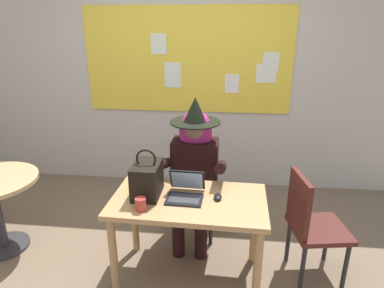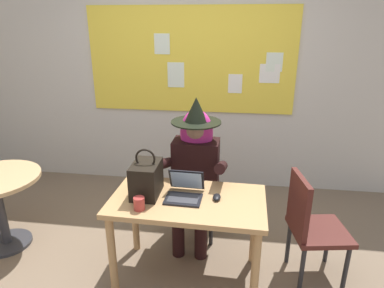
{
  "view_description": "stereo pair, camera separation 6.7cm",
  "coord_description": "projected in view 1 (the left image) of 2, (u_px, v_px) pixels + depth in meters",
  "views": [
    {
      "loc": [
        0.49,
        -2.23,
        1.98
      ],
      "look_at": [
        0.21,
        0.3,
        1.05
      ],
      "focal_mm": 31.41,
      "sensor_mm": 36.0,
      "label": 1
    },
    {
      "loc": [
        0.56,
        -2.22,
        1.98
      ],
      "look_at": [
        0.21,
        0.3,
        1.05
      ],
      "focal_mm": 31.41,
      "sensor_mm": 36.0,
      "label": 2
    }
  ],
  "objects": [
    {
      "name": "handbag",
      "position": [
        147.0,
        179.0,
        2.55
      ],
      "size": [
        0.2,
        0.3,
        0.38
      ],
      "rotation": [
        0.0,
        0.0,
        0.13
      ],
      "color": "black",
      "rests_on": "desk_main"
    },
    {
      "name": "ground_plane",
      "position": [
        163.0,
        273.0,
        2.81
      ],
      "size": [
        24.0,
        24.0,
        0.0
      ],
      "primitive_type": "plane",
      "color": "#75604C"
    },
    {
      "name": "coffee_mug",
      "position": [
        141.0,
        204.0,
        2.37
      ],
      "size": [
        0.08,
        0.08,
        0.09
      ],
      "primitive_type": "cylinder",
      "color": "#B23833",
      "rests_on": "desk_main"
    },
    {
      "name": "laptop",
      "position": [
        185.0,
        192.0,
        2.56
      ],
      "size": [
        0.28,
        0.29,
        0.2
      ],
      "rotation": [
        0.0,
        0.0,
        -0.04
      ],
      "color": "black",
      "rests_on": "desk_main"
    },
    {
      "name": "desk_main",
      "position": [
        189.0,
        211.0,
        2.58
      ],
      "size": [
        1.19,
        0.68,
        0.72
      ],
      "rotation": [
        0.0,
        0.0,
        -0.03
      ],
      "color": "tan",
      "rests_on": "ground"
    },
    {
      "name": "person_costumed",
      "position": [
        194.0,
        162.0,
        3.05
      ],
      "size": [
        0.6,
        0.69,
        1.36
      ],
      "rotation": [
        0.0,
        0.0,
        -1.59
      ],
      "color": "black",
      "rests_on": "ground"
    },
    {
      "name": "computer_mouse",
      "position": [
        218.0,
        197.0,
        2.54
      ],
      "size": [
        0.06,
        0.1,
        0.03
      ],
      "primitive_type": "ellipsoid",
      "rotation": [
        0.0,
        0.0,
        -0.01
      ],
      "color": "black",
      "rests_on": "desk_main"
    },
    {
      "name": "wall_back_bulletin",
      "position": [
        188.0,
        78.0,
        3.99
      ],
      "size": [
        5.5,
        1.95,
        2.65
      ],
      "color": "beige",
      "rests_on": "ground"
    },
    {
      "name": "chair_at_desk",
      "position": [
        196.0,
        183.0,
        3.26
      ],
      "size": [
        0.42,
        0.42,
        0.89
      ],
      "rotation": [
        0.0,
        0.0,
        -1.58
      ],
      "color": "#4C1E19",
      "rests_on": "ground"
    },
    {
      "name": "chair_extra_corner",
      "position": [
        310.0,
        221.0,
        2.63
      ],
      "size": [
        0.48,
        0.48,
        0.9
      ],
      "rotation": [
        0.0,
        0.0,
        0.17
      ],
      "color": "#4C1E19",
      "rests_on": "ground"
    }
  ]
}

